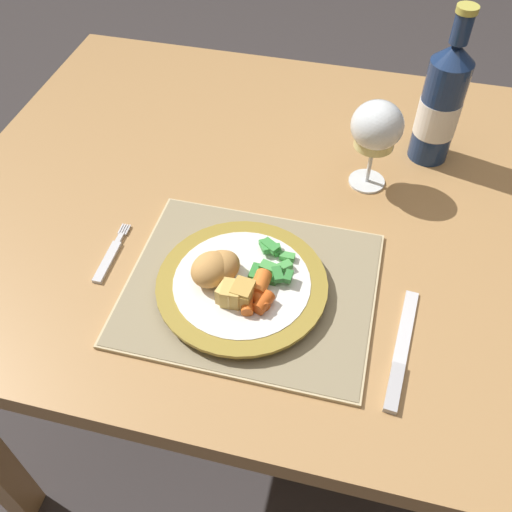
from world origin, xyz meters
TOP-DOWN VIEW (x-y plane):
  - ground_plane at (0.00, 0.00)m, footprint 6.00×6.00m
  - dining_table at (0.00, 0.00)m, footprint 1.11×0.89m
  - placemat at (0.00, -0.20)m, footprint 0.36×0.30m
  - dinner_plate at (-0.01, -0.21)m, footprint 0.24×0.24m
  - breaded_croquettes at (-0.05, -0.21)m, footprint 0.08×0.09m
  - green_beans_pile at (0.03, -0.18)m, footprint 0.06×0.10m
  - glazed_carrots at (0.02, -0.23)m, footprint 0.05×0.07m
  - fork at (-0.22, -0.19)m, footprint 0.02×0.12m
  - table_knife at (0.22, -0.27)m, footprint 0.03×0.20m
  - wine_glass at (0.14, 0.08)m, footprint 0.08×0.08m
  - bottle at (0.23, 0.18)m, footprint 0.07×0.07m
  - roast_potatoes at (-0.01, -0.25)m, footprint 0.05×0.04m

SIDE VIEW (x-z plane):
  - ground_plane at x=0.00m, z-range 0.00..0.00m
  - dining_table at x=0.00m, z-range 0.27..1.01m
  - fork at x=-0.22m, z-range 0.74..0.75m
  - table_knife at x=0.22m, z-range 0.74..0.75m
  - placemat at x=0.00m, z-range 0.74..0.75m
  - dinner_plate at x=-0.01m, z-range 0.75..0.77m
  - green_beans_pile at x=0.03m, z-range 0.77..0.78m
  - glazed_carrots at x=0.02m, z-range 0.76..0.79m
  - roast_potatoes at x=-0.01m, z-range 0.76..0.80m
  - breaded_croquettes at x=-0.05m, z-range 0.76..0.81m
  - bottle at x=0.23m, z-range 0.71..0.98m
  - wine_glass at x=0.14m, z-range 0.77..0.93m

